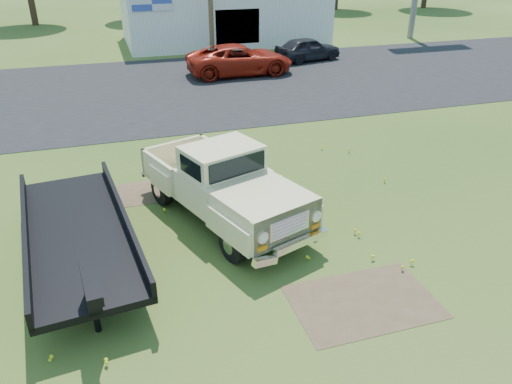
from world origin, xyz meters
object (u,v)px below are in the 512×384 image
flatbed_trailer (77,228)px  red_pickup (240,60)px  vintage_pickup_truck (223,183)px  dark_sedan (308,49)px

flatbed_trailer → red_pickup: 18.48m
vintage_pickup_truck → dark_sedan: (9.78, 17.59, -0.34)m
flatbed_trailer → red_pickup: flatbed_trailer is taller
vintage_pickup_truck → red_pickup: bearing=53.2°
red_pickup → flatbed_trailer: bearing=151.6°
red_pickup → dark_sedan: 5.41m
flatbed_trailer → red_pickup: size_ratio=1.14×
vintage_pickup_truck → dark_sedan: 20.13m
flatbed_trailer → red_pickup: bearing=56.3°
flatbed_trailer → red_pickup: (8.48, 16.41, -0.10)m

